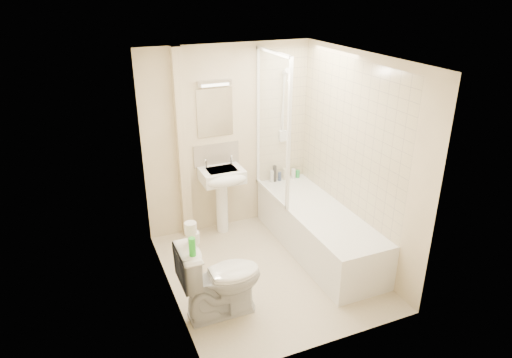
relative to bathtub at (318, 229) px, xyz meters
name	(u,v)px	position (x,y,z in m)	size (l,w,h in m)	color
floor	(268,271)	(-0.75, -0.19, -0.29)	(2.50, 2.50, 0.00)	beige
wall_back	(229,140)	(-0.75, 1.06, 0.91)	(2.20, 0.02, 2.40)	beige
wall_left	(165,193)	(-1.85, -0.19, 0.91)	(0.02, 2.50, 2.40)	beige
wall_right	(357,160)	(0.35, -0.19, 0.91)	(0.02, 2.50, 2.40)	beige
ceiling	(271,58)	(-0.75, -0.19, 2.11)	(2.20, 2.50, 0.02)	white
tile_back	(282,117)	(0.00, 1.05, 1.14)	(0.70, 0.01, 1.75)	beige
tile_right	(349,137)	(0.34, 0.00, 1.14)	(0.01, 2.10, 1.75)	beige
pipe_boxing	(182,148)	(-1.37, 1.00, 0.91)	(0.12, 0.12, 2.40)	beige
splashback	(216,154)	(-0.92, 1.05, 0.74)	(0.60, 0.01, 0.30)	beige
mirror	(215,113)	(-0.92, 1.05, 1.29)	(0.46, 0.01, 0.60)	white
strip_light	(214,83)	(-0.92, 1.03, 1.66)	(0.42, 0.07, 0.07)	silver
bathtub	(318,229)	(0.00, 0.00, 0.00)	(0.70, 2.10, 0.55)	white
shower_screen	(272,127)	(-0.35, 0.61, 1.16)	(0.04, 0.92, 1.80)	white
shower_fixture	(284,109)	(0.00, 1.01, 1.26)	(0.10, 0.16, 0.99)	white
pedestal_sink	(223,183)	(-0.92, 0.83, 0.43)	(0.53, 0.49, 1.02)	white
bottle_white_a	(272,176)	(-0.17, 0.97, 0.34)	(0.05, 0.05, 0.16)	silver
bottle_black_b	(275,174)	(-0.13, 0.97, 0.37)	(0.05, 0.05, 0.23)	black
bottle_blue	(279,176)	(-0.06, 0.97, 0.32)	(0.05, 0.05, 0.12)	navy
bottle_cream	(285,174)	(0.03, 0.97, 0.34)	(0.07, 0.07, 0.16)	beige
bottle_white_b	(293,173)	(0.15, 0.97, 0.33)	(0.06, 0.06, 0.14)	silver
bottle_green	(298,174)	(0.22, 0.97, 0.31)	(0.06, 0.06, 0.10)	green
toilet	(221,278)	(-1.47, -0.65, 0.12)	(0.81, 0.46, 0.82)	white
toilet_roll_lower	(193,238)	(-1.69, -0.57, 0.59)	(0.11, 0.11, 0.11)	white
toilet_roll_upper	(191,228)	(-1.72, -0.57, 0.70)	(0.11, 0.11, 0.11)	white
green_bottle	(192,247)	(-1.76, -0.78, 0.62)	(0.06, 0.06, 0.18)	green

